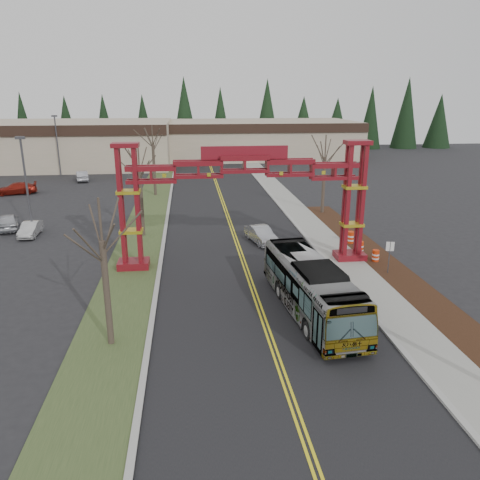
{
  "coord_description": "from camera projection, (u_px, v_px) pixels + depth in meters",
  "views": [
    {
      "loc": [
        -3.9,
        -14.15,
        11.95
      ],
      "look_at": [
        -0.76,
        13.99,
        3.13
      ],
      "focal_mm": 35.0,
      "sensor_mm": 36.0,
      "label": 1
    }
  ],
  "objects": [
    {
      "name": "gateway_arch",
      "position": [
        244.0,
        184.0,
        32.7
      ],
      "size": [
        18.2,
        1.6,
        8.9
      ],
      "color": "maroon",
      "rests_on": "ground"
    },
    {
      "name": "lane_line_left",
      "position": [
        233.0,
        236.0,
        41.1
      ],
      "size": [
        0.12,
        100.0,
        0.01
      ],
      "primitive_type": "cube",
      "color": "yellow",
      "rests_on": "road"
    },
    {
      "name": "light_pole_far",
      "position": [
        57.0,
        141.0,
        70.56
      ],
      "size": [
        0.78,
        0.39,
        9.03
      ],
      "color": "#3F3F44",
      "rests_on": "ground"
    },
    {
      "name": "transit_bus",
      "position": [
        311.0,
        287.0,
        26.41
      ],
      "size": [
        3.62,
        11.31,
        3.1
      ],
      "primitive_type": "imported",
      "rotation": [
        0.0,
        0.0,
        0.09
      ],
      "color": "#AFB2B7",
      "rests_on": "ground"
    },
    {
      "name": "barrel_mid",
      "position": [
        360.0,
        248.0,
        36.4
      ],
      "size": [
        0.57,
        0.57,
        1.06
      ],
      "color": "red",
      "rests_on": "ground"
    },
    {
      "name": "silver_sedan",
      "position": [
        261.0,
        235.0,
        39.26
      ],
      "size": [
        2.46,
        4.45,
        1.39
      ],
      "primitive_type": "imported",
      "rotation": [
        0.0,
        0.0,
        0.25
      ],
      "color": "#A5A8AD",
      "rests_on": "ground"
    },
    {
      "name": "parked_car_far_a",
      "position": [
        82.0,
        176.0,
        67.45
      ],
      "size": [
        2.6,
        4.66,
        1.45
      ],
      "primitive_type": "imported",
      "rotation": [
        0.0,
        0.0,
        3.4
      ],
      "color": "#B8B9C0",
      "rests_on": "ground"
    },
    {
      "name": "bare_tree_median_mid",
      "position": [
        139.0,
        169.0,
        39.62
      ],
      "size": [
        3.17,
        3.17,
        8.06
      ],
      "color": "#382D26",
      "rests_on": "ground"
    },
    {
      "name": "road",
      "position": [
        235.0,
        237.0,
        41.12
      ],
      "size": [
        12.0,
        110.0,
        0.02
      ],
      "primitive_type": "cube",
      "color": "black",
      "rests_on": "ground"
    },
    {
      "name": "bare_tree_median_near",
      "position": [
        102.0,
        242.0,
        21.82
      ],
      "size": [
        3.16,
        3.16,
        7.49
      ],
      "color": "#382D26",
      "rests_on": "ground"
    },
    {
      "name": "parked_car_near_a",
      "position": [
        8.0,
        222.0,
        43.1
      ],
      "size": [
        2.98,
        4.71,
        1.49
      ],
      "primitive_type": "imported",
      "rotation": [
        0.0,
        0.0,
        3.44
      ],
      "color": "#BABCC2",
      "rests_on": "ground"
    },
    {
      "name": "light_pole_near",
      "position": [
        26.0,
        179.0,
        40.16
      ],
      "size": [
        0.75,
        0.37,
        8.61
      ],
      "color": "#3F3F44",
      "rests_on": "ground"
    },
    {
      "name": "landscape_strip",
      "position": [
        429.0,
        303.0,
        27.95
      ],
      "size": [
        2.6,
        50.0,
        0.12
      ],
      "primitive_type": "cube",
      "color": "black",
      "rests_on": "ground"
    },
    {
      "name": "retail_building_west",
      "position": [
        37.0,
        144.0,
        81.38
      ],
      "size": [
        46.0,
        22.3,
        7.5
      ],
      "color": "tan",
      "rests_on": "ground"
    },
    {
      "name": "sidewalk_right",
      "position": [
        319.0,
        233.0,
        41.9
      ],
      "size": [
        2.6,
        110.0,
        0.14
      ],
      "primitive_type": "cube",
      "color": "gray",
      "rests_on": "ground"
    },
    {
      "name": "barrel_south",
      "position": [
        376.0,
        256.0,
        34.65
      ],
      "size": [
        0.52,
        0.52,
        0.97
      ],
      "color": "red",
      "rests_on": "ground"
    },
    {
      "name": "bare_tree_right_far",
      "position": [
        325.0,
        157.0,
        47.51
      ],
      "size": [
        3.37,
        3.37,
        8.1
      ],
      "color": "#382D26",
      "rests_on": "ground"
    },
    {
      "name": "barrel_north",
      "position": [
        351.0,
        238.0,
        38.87
      ],
      "size": [
        0.59,
        0.59,
        1.1
      ],
      "color": "red",
      "rests_on": "ground"
    },
    {
      "name": "retail_building_east",
      "position": [
        257.0,
        139.0,
        93.27
      ],
      "size": [
        38.0,
        20.3,
        7.0
      ],
      "color": "tan",
      "rests_on": "ground"
    },
    {
      "name": "street_sign",
      "position": [
        390.0,
        251.0,
        32.0
      ],
      "size": [
        0.53,
        0.16,
        2.36
      ],
      "color": "#3F3F44",
      "rests_on": "ground"
    },
    {
      "name": "parked_car_near_b",
      "position": [
        30.0,
        229.0,
        41.2
      ],
      "size": [
        1.41,
        3.79,
        1.24
      ],
      "primitive_type": "imported",
      "rotation": [
        0.0,
        0.0,
        0.03
      ],
      "color": "silver",
      "rests_on": "ground"
    },
    {
      "name": "parked_car_mid_a",
      "position": [
        16.0,
        189.0,
        58.41
      ],
      "size": [
        5.31,
        3.19,
        1.44
      ],
      "primitive_type": "imported",
      "rotation": [
        0.0,
        0.0,
        4.96
      ],
      "color": "maroon",
      "rests_on": "ground"
    },
    {
      "name": "conifer_treeline",
      "position": [
        205.0,
        121.0,
        102.79
      ],
      "size": [
        116.1,
        5.6,
        13.0
      ],
      "color": "black",
      "rests_on": "ground"
    },
    {
      "name": "curb_left",
      "position": [
        164.0,
        238.0,
        40.45
      ],
      "size": [
        0.3,
        110.0,
        0.15
      ],
      "primitive_type": "cube",
      "color": "#AAA9A5",
      "rests_on": "ground"
    },
    {
      "name": "curb_right",
      "position": [
        303.0,
        234.0,
        41.75
      ],
      "size": [
        0.3,
        110.0,
        0.15
      ],
      "primitive_type": "cube",
      "color": "#AAA9A5",
      "rests_on": "ground"
    },
    {
      "name": "ground",
      "position": [
        302.0,
        430.0,
        17.4
      ],
      "size": [
        200.0,
        200.0,
        0.0
      ],
      "primitive_type": "plane",
      "color": "black",
      "rests_on": "ground"
    },
    {
      "name": "lane_line_right",
      "position": [
        236.0,
        236.0,
        41.12
      ],
      "size": [
        0.12,
        100.0,
        0.01
      ],
      "primitive_type": "cube",
      "color": "yellow",
      "rests_on": "road"
    },
    {
      "name": "grass_median",
      "position": [
        142.0,
        239.0,
        40.26
      ],
      "size": [
        4.0,
        110.0,
        0.08
      ],
      "primitive_type": "cube",
      "color": "#394B25",
      "rests_on": "ground"
    },
    {
      "name": "bare_tree_median_far",
      "position": [
        153.0,
        144.0,
        56.06
      ],
      "size": [
        3.36,
        3.36,
        8.54
      ],
      "color": "#382D26",
      "rests_on": "ground"
    }
  ]
}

